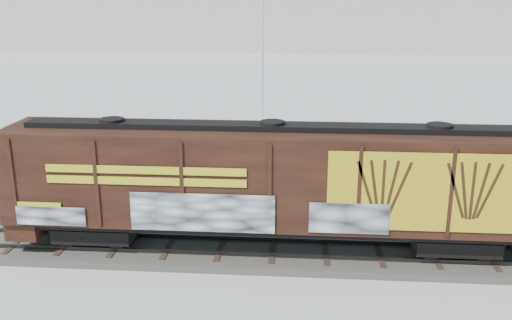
# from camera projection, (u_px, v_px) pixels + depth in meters

# --- Properties ---
(ground) EXTENTS (500.00, 500.00, 0.00)m
(ground) POSITION_uv_depth(u_px,v_px,m) (170.00, 252.00, 22.10)
(ground) COLOR white
(ground) RESTS_ON ground
(rail_track) EXTENTS (50.00, 3.40, 0.43)m
(rail_track) POSITION_uv_depth(u_px,v_px,m) (170.00, 248.00, 22.06)
(rail_track) COLOR #59544C
(rail_track) RESTS_ON ground
(parking_strip) EXTENTS (40.00, 8.00, 0.03)m
(parking_strip) POSITION_uv_depth(u_px,v_px,m) (202.00, 188.00, 29.27)
(parking_strip) COLOR white
(parking_strip) RESTS_ON ground
(hopper_railcar) EXTENTS (19.56, 3.06, 4.71)m
(hopper_railcar) POSITION_uv_depth(u_px,v_px,m) (272.00, 180.00, 20.93)
(hopper_railcar) COLOR black
(hopper_railcar) RESTS_ON rail_track
(flagpole) EXTENTS (2.30, 0.90, 11.62)m
(flagpole) POSITION_uv_depth(u_px,v_px,m) (264.00, 83.00, 35.27)
(flagpole) COLOR silver
(flagpole) RESTS_ON ground
(car_silver) EXTENTS (5.11, 3.05, 1.63)m
(car_silver) POSITION_uv_depth(u_px,v_px,m) (124.00, 174.00, 28.90)
(car_silver) COLOR silver
(car_silver) RESTS_ON parking_strip
(car_white) EXTENTS (4.82, 1.88, 1.57)m
(car_white) POSITION_uv_depth(u_px,v_px,m) (177.00, 181.00, 27.92)
(car_white) COLOR silver
(car_white) RESTS_ON parking_strip
(car_dark) EXTENTS (5.49, 2.34, 1.58)m
(car_dark) POSITION_uv_depth(u_px,v_px,m) (425.00, 188.00, 26.76)
(car_dark) COLOR black
(car_dark) RESTS_ON parking_strip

